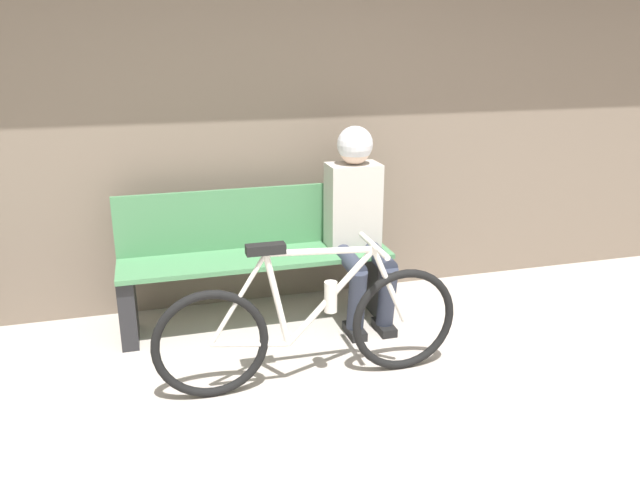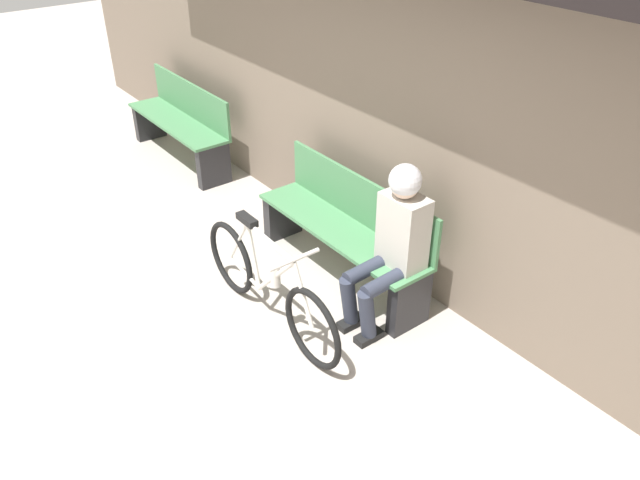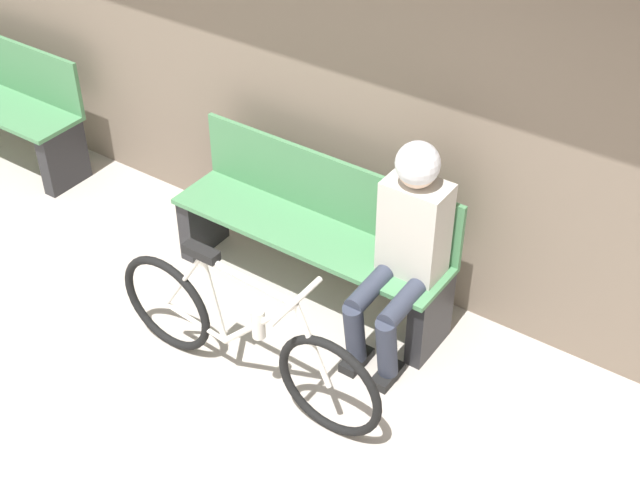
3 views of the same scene
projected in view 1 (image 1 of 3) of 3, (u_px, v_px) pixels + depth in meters
name	position (u px, v px, depth m)	size (l,w,h in m)	color
storefront_wall	(269.00, 59.00, 4.07)	(12.00, 0.56, 3.20)	#756656
park_bench_near	(256.00, 261.00, 4.05)	(1.73, 0.42, 0.87)	#477F51
bicycle	(311.00, 326.00, 3.33)	(1.68, 0.40, 0.82)	black
person_seated	(357.00, 211.00, 4.02)	(0.34, 0.59, 1.27)	#2D3342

